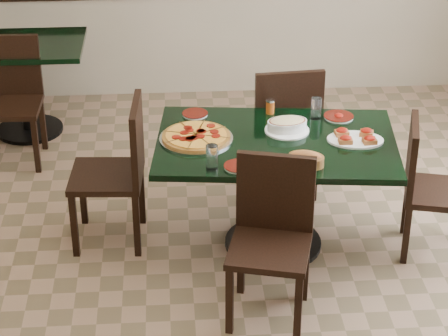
{
  "coord_description": "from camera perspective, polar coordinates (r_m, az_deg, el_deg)",
  "views": [
    {
      "loc": [
        -0.39,
        -4.38,
        3.12
      ],
      "look_at": [
        -0.08,
        0.0,
        0.72
      ],
      "focal_mm": 70.0,
      "sensor_mm": 36.0,
      "label": 1
    }
  ],
  "objects": [
    {
      "name": "floor",
      "position": [
        5.39,
        0.86,
        -6.74
      ],
      "size": [
        5.5,
        5.5,
        0.0
      ],
      "primitive_type": "plane",
      "color": "#89684F",
      "rests_on": "ground"
    },
    {
      "name": "main_table",
      "position": [
        5.35,
        3.38,
        0.08
      ],
      "size": [
        1.53,
        1.08,
        0.75
      ],
      "rotation": [
        0.0,
        0.0,
        -0.11
      ],
      "color": "black",
      "rests_on": "floor"
    },
    {
      "name": "back_table",
      "position": [
        7.03,
        -12.99,
        6.21
      ],
      "size": [
        0.98,
        0.71,
        0.75
      ],
      "rotation": [
        0.0,
        0.0,
        -0.01
      ],
      "color": "black",
      "rests_on": "floor"
    },
    {
      "name": "chair_far",
      "position": [
        5.93,
        3.97,
        2.87
      ],
      "size": [
        0.49,
        0.49,
        0.98
      ],
      "rotation": [
        0.0,
        0.0,
        3.23
      ],
      "color": "black",
      "rests_on": "floor"
    },
    {
      "name": "chair_near",
      "position": [
        4.82,
        3.15,
        -4.02
      ],
      "size": [
        0.53,
        0.53,
        0.93
      ],
      "rotation": [
        0.0,
        0.0,
        -0.25
      ],
      "color": "black",
      "rests_on": "floor"
    },
    {
      "name": "chair_right",
      "position": [
        5.48,
        13.07,
        -0.88
      ],
      "size": [
        0.49,
        0.49,
        0.87
      ],
      "rotation": [
        0.0,
        0.0,
        1.33
      ],
      "color": "black",
      "rests_on": "floor"
    },
    {
      "name": "chair_left",
      "position": [
        5.46,
        -6.8,
        0.18
      ],
      "size": [
        0.48,
        0.48,
        0.96
      ],
      "rotation": [
        0.0,
        0.0,
        -1.64
      ],
      "color": "black",
      "rests_on": "floor"
    },
    {
      "name": "back_chair_near",
      "position": [
        6.66,
        -13.71,
        4.81
      ],
      "size": [
        0.44,
        0.44,
        0.93
      ],
      "rotation": [
        0.0,
        0.0,
        -0.02
      ],
      "color": "black",
      "rests_on": "floor"
    },
    {
      "name": "pepperoni_pizza",
      "position": [
        5.26,
        -1.83,
        2.06
      ],
      "size": [
        0.45,
        0.45,
        0.04
      ],
      "rotation": [
        0.0,
        0.0,
        -0.3
      ],
      "color": "silver",
      "rests_on": "main_table"
    },
    {
      "name": "lasagna_casserole",
      "position": [
        5.36,
        4.14,
        2.85
      ],
      "size": [
        0.27,
        0.27,
        0.09
      ],
      "rotation": [
        0.0,
        0.0,
        0.15
      ],
      "color": "white",
      "rests_on": "main_table"
    },
    {
      "name": "bread_basket",
      "position": [
        4.98,
        5.4,
        0.6
      ],
      "size": [
        0.24,
        0.21,
        0.09
      ],
      "rotation": [
        0.0,
        0.0,
        -0.37
      ],
      "color": "brown",
      "rests_on": "main_table"
    },
    {
      "name": "bruschetta_platter",
      "position": [
        5.3,
        8.58,
        1.98
      ],
      "size": [
        0.37,
        0.28,
        0.05
      ],
      "rotation": [
        0.0,
        0.0,
        -0.13
      ],
      "color": "white",
      "rests_on": "main_table"
    },
    {
      "name": "side_plate_near",
      "position": [
        4.95,
        0.95,
        0.1
      ],
      "size": [
        0.17,
        0.17,
        0.02
      ],
      "rotation": [
        0.0,
        0.0,
        0.02
      ],
      "color": "white",
      "rests_on": "main_table"
    },
    {
      "name": "side_plate_far_r",
      "position": [
        5.59,
        7.5,
        3.36
      ],
      "size": [
        0.19,
        0.19,
        0.03
      ],
      "rotation": [
        0.0,
        0.0,
        -0.47
      ],
      "color": "white",
      "rests_on": "main_table"
    },
    {
      "name": "side_plate_far_l",
      "position": [
        5.58,
        -1.91,
        3.55
      ],
      "size": [
        0.16,
        0.16,
        0.02
      ],
      "rotation": [
        0.0,
        0.0,
        -0.44
      ],
      "color": "white",
      "rests_on": "main_table"
    },
    {
      "name": "napkin_setting",
      "position": [
        4.97,
        2.46,
        0.11
      ],
      "size": [
        0.18,
        0.18,
        0.01
      ],
      "rotation": [
        0.0,
        0.0,
        0.29
      ],
      "color": "white",
      "rests_on": "main_table"
    },
    {
      "name": "water_glass_a",
      "position": [
        5.54,
        6.04,
        3.9
      ],
      "size": [
        0.06,
        0.06,
        0.14
      ],
      "primitive_type": "cylinder",
      "color": "white",
      "rests_on": "main_table"
    },
    {
      "name": "water_glass_b",
      "position": [
        4.91,
        -0.8,
        0.7
      ],
      "size": [
        0.07,
        0.07,
        0.15
      ],
      "primitive_type": "cylinder",
      "color": "white",
      "rests_on": "main_table"
    },
    {
      "name": "pepper_shaker",
      "position": [
        5.59,
        3.03,
        4.04
      ],
      "size": [
        0.06,
        0.06,
        0.09
      ],
      "color": "#AC4912",
      "rests_on": "main_table"
    }
  ]
}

